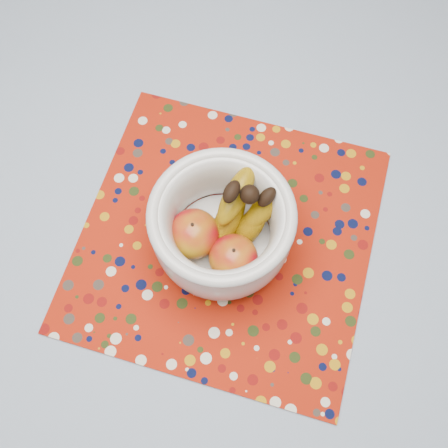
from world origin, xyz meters
name	(u,v)px	position (x,y,z in m)	size (l,w,h in m)	color
table	(222,213)	(0.00, 0.00, 0.67)	(1.20, 1.20, 0.75)	brown
tablecloth	(222,194)	(0.00, 0.00, 0.76)	(1.32, 1.32, 0.01)	slate
placemat	(227,238)	(0.05, -0.06, 0.76)	(0.45, 0.45, 0.00)	#971908
fruit_bowl	(226,226)	(0.06, -0.07, 0.83)	(0.21, 0.22, 0.16)	silver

